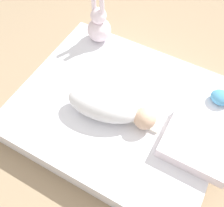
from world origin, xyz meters
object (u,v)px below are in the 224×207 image
at_px(swaddled_baby, 109,107).
at_px(bunny_plush, 99,26).
at_px(pillow, 199,143).
at_px(turtle_plush, 222,98).

bearing_deg(swaddled_baby, bunny_plush, 115.77).
distance_m(pillow, turtle_plush, 0.36).
distance_m(bunny_plush, turtle_plush, 0.95).
relative_size(swaddled_baby, pillow, 1.44).
relative_size(bunny_plush, turtle_plush, 2.17).
relative_size(pillow, turtle_plush, 2.33).
height_order(pillow, bunny_plush, bunny_plush).
xyz_separation_m(swaddled_baby, turtle_plush, (0.56, 0.41, -0.04)).
bearing_deg(pillow, turtle_plush, 85.88).
height_order(swaddled_baby, turtle_plush, swaddled_baby).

